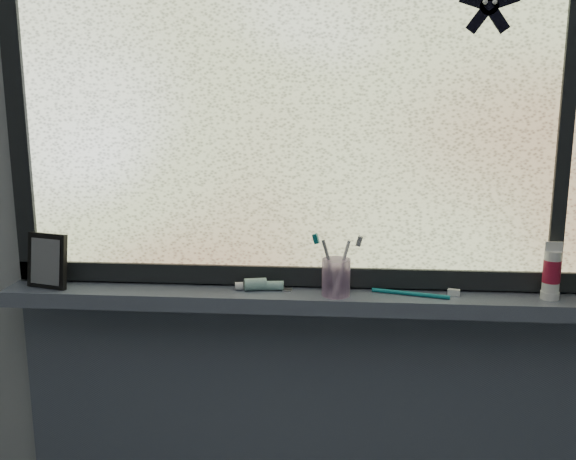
{
  "coord_description": "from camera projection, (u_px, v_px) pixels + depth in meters",
  "views": [
    {
      "loc": [
        0.06,
        -0.34,
        1.52
      ],
      "look_at": [
        -0.06,
        1.05,
        1.22
      ],
      "focal_mm": 40.0,
      "sensor_mm": 36.0,
      "label": 1
    }
  ],
  "objects": [
    {
      "name": "starfish_sticker",
      "position": [
        489.0,
        6.0,
        1.5
      ],
      "size": [
        0.15,
        0.02,
        0.15
      ],
      "primitive_type": null,
      "color": "black",
      "rests_on": "window_pane"
    },
    {
      "name": "window_pane",
      "position": [
        318.0,
        89.0,
        1.59
      ],
      "size": [
        1.5,
        0.01,
        1.0
      ],
      "primitive_type": "cube",
      "color": "silver",
      "rests_on": "wall_back"
    },
    {
      "name": "windowsill",
      "position": [
        315.0,
        300.0,
        1.65
      ],
      "size": [
        1.62,
        0.14,
        0.04
      ],
      "primitive_type": "cube",
      "color": "#50586B",
      "rests_on": "wall_back"
    },
    {
      "name": "toothbrush_lying",
      "position": [
        410.0,
        292.0,
        1.61
      ],
      "size": [
        0.24,
        0.08,
        0.02
      ],
      "primitive_type": null,
      "rotation": [
        0.0,
        0.0,
        -0.26
      ],
      "color": "#0D747D",
      "rests_on": "windowsill"
    },
    {
      "name": "wall_back",
      "position": [
        317.0,
        199.0,
        1.67
      ],
      "size": [
        3.0,
        0.01,
        2.5
      ],
      "primitive_type": "cube",
      "color": "#9EA3A8",
      "rests_on": "ground"
    },
    {
      "name": "frame_bottom",
      "position": [
        316.0,
        276.0,
        1.68
      ],
      "size": [
        1.6,
        0.03,
        0.05
      ],
      "primitive_type": "cube",
      "color": "black",
      "rests_on": "windowsill"
    },
    {
      "name": "toothbrush_cup",
      "position": [
        336.0,
        277.0,
        1.61
      ],
      "size": [
        0.08,
        0.08,
        0.09
      ],
      "primitive_type": "cylinder",
      "rotation": [
        0.0,
        0.0,
        -0.16
      ],
      "color": "#BD96C7",
      "rests_on": "windowsill"
    },
    {
      "name": "vanity_mirror",
      "position": [
        47.0,
        261.0,
        1.67
      ],
      "size": [
        0.13,
        0.09,
        0.14
      ],
      "primitive_type": "cube",
      "rotation": [
        0.0,
        0.0,
        -0.27
      ],
      "color": "black",
      "rests_on": "windowsill"
    },
    {
      "name": "frame_left",
      "position": [
        16.0,
        89.0,
        1.64
      ],
      "size": [
        0.05,
        0.03,
        1.1
      ],
      "primitive_type": "cube",
      "color": "black",
      "rests_on": "wall_back"
    },
    {
      "name": "cream_tube",
      "position": [
        552.0,
        269.0,
        1.57
      ],
      "size": [
        0.05,
        0.05,
        0.1
      ],
      "primitive_type": "cylinder",
      "rotation": [
        0.0,
        0.0,
        0.1
      ],
      "color": "silver",
      "rests_on": "windowsill"
    },
    {
      "name": "frame_mullion",
      "position": [
        568.0,
        88.0,
        1.53
      ],
      "size": [
        0.03,
        0.03,
        1.0
      ],
      "primitive_type": "cube",
      "color": "black",
      "rests_on": "wall_back"
    },
    {
      "name": "toothpaste_tube",
      "position": [
        263.0,
        284.0,
        1.65
      ],
      "size": [
        0.18,
        0.07,
        0.03
      ],
      "primitive_type": null,
      "rotation": [
        0.0,
        0.0,
        0.18
      ],
      "color": "silver",
      "rests_on": "windowsill"
    }
  ]
}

